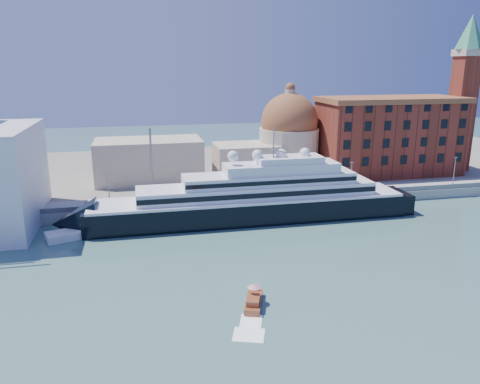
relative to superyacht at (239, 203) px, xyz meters
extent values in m
plane|color=#3D6A68|center=(1.00, -23.00, -4.23)|extent=(400.00, 400.00, 0.00)
cube|color=gray|center=(1.00, 11.00, -2.98)|extent=(180.00, 10.00, 2.50)
cube|color=slate|center=(1.00, 52.00, -3.23)|extent=(260.00, 72.00, 2.00)
cube|color=slate|center=(1.00, 6.50, -1.13)|extent=(180.00, 0.10, 1.20)
cube|color=black|center=(2.23, 0.00, -2.18)|extent=(72.74, 11.19, 6.06)
cone|color=black|center=(-36.00, 0.00, -2.18)|extent=(9.33, 11.19, 11.19)
cube|color=black|center=(38.60, 0.00, -2.37)|extent=(5.60, 10.26, 5.60)
cube|color=white|center=(2.23, 0.00, 1.08)|extent=(70.87, 11.38, 0.56)
cube|color=white|center=(4.10, 0.00, 2.76)|extent=(54.09, 9.33, 2.80)
cube|color=black|center=(4.10, -4.66, 2.76)|extent=(54.09, 0.15, 1.12)
cube|color=white|center=(6.90, 0.00, 5.37)|extent=(39.17, 8.39, 2.42)
cube|color=white|center=(9.69, 0.00, 7.70)|extent=(26.11, 7.46, 2.24)
cube|color=white|center=(11.56, 0.00, 9.57)|extent=(14.92, 6.53, 1.49)
cylinder|color=slate|center=(7.83, 0.00, 13.49)|extent=(0.28, 0.28, 6.53)
sphere|color=white|center=(-1.50, 0.00, 10.87)|extent=(2.42, 2.42, 2.42)
sphere|color=white|center=(4.10, 0.00, 10.87)|extent=(2.42, 2.42, 2.42)
sphere|color=white|center=(9.69, 0.00, 10.87)|extent=(2.42, 2.42, 2.42)
sphere|color=white|center=(15.29, 0.00, 10.87)|extent=(2.42, 2.42, 2.42)
cube|color=white|center=(-34.67, -2.77, -3.56)|extent=(14.12, 8.65, 1.79)
cube|color=white|center=(-32.56, -2.03, -2.11)|extent=(5.14, 4.11, 1.34)
cube|color=maroon|center=(-6.25, -38.66, -3.83)|extent=(4.38, 7.25, 1.15)
cube|color=maroon|center=(-6.62, -39.74, -2.86)|extent=(2.66, 3.30, 0.92)
cylinder|color=slate|center=(-6.06, -38.11, -2.40)|extent=(0.07, 0.07, 1.84)
cone|color=red|center=(-6.06, -38.11, -1.37)|extent=(2.06, 2.06, 0.46)
cube|color=maroon|center=(53.00, 29.00, 8.77)|extent=(42.00, 18.00, 22.00)
cube|color=brown|center=(53.00, 29.00, 20.27)|extent=(43.00, 19.00, 1.50)
cube|color=maroon|center=(77.00, 29.00, 15.27)|extent=(6.00, 6.00, 35.00)
cube|color=beige|center=(77.00, 29.00, 33.77)|extent=(7.00, 7.00, 2.00)
cone|color=#418F68|center=(77.00, 29.00, 39.77)|extent=(8.40, 8.40, 10.00)
cylinder|color=beige|center=(23.00, 35.00, 4.77)|extent=(18.00, 18.00, 14.00)
sphere|color=brown|center=(23.00, 35.00, 13.77)|extent=(17.00, 17.00, 17.00)
cylinder|color=beige|center=(23.00, 35.00, 21.77)|extent=(3.00, 3.00, 3.00)
cube|color=beige|center=(9.00, 33.00, 2.77)|extent=(18.00, 14.00, 10.00)
cube|color=beige|center=(-19.00, 35.00, 3.77)|extent=(30.00, 16.00, 12.00)
cylinder|color=slate|center=(-29.00, 8.00, 2.27)|extent=(0.24, 0.24, 8.00)
cube|color=slate|center=(-29.00, 8.00, 6.37)|extent=(0.80, 0.30, 0.25)
cylinder|color=slate|center=(1.00, 8.00, 2.27)|extent=(0.24, 0.24, 8.00)
cube|color=slate|center=(1.00, 8.00, 6.37)|extent=(0.80, 0.30, 0.25)
cylinder|color=slate|center=(31.00, 8.00, 2.27)|extent=(0.24, 0.24, 8.00)
cube|color=slate|center=(31.00, 8.00, 6.37)|extent=(0.80, 0.30, 0.25)
cylinder|color=slate|center=(61.00, 8.00, 2.27)|extent=(0.24, 0.24, 8.00)
cube|color=slate|center=(61.00, 8.00, 6.37)|extent=(0.80, 0.30, 0.25)
cylinder|color=slate|center=(-19.00, 10.00, 7.27)|extent=(0.50, 0.50, 18.00)
camera|label=1|loc=(-21.71, -99.59, 30.62)|focal=35.00mm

